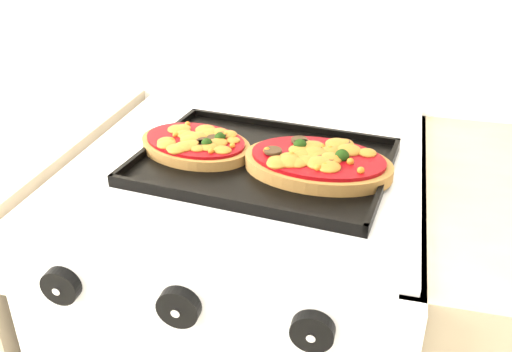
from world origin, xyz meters
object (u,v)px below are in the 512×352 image
(pizza_left, at_px, (195,143))
(pizza_right, at_px, (318,161))
(stove, at_px, (250,350))
(baking_tray, at_px, (263,161))

(pizza_left, height_order, pizza_right, pizza_right)
(stove, distance_m, pizza_right, 0.50)
(stove, relative_size, pizza_left, 4.46)
(baking_tray, xyz_separation_m, pizza_right, (0.09, -0.01, 0.02))
(stove, bearing_deg, pizza_right, -16.27)
(baking_tray, height_order, pizza_right, pizza_right)
(stove, distance_m, pizza_left, 0.49)
(stove, height_order, pizza_left, pizza_left)
(pizza_right, bearing_deg, baking_tray, 175.05)
(baking_tray, bearing_deg, pizza_left, 179.94)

